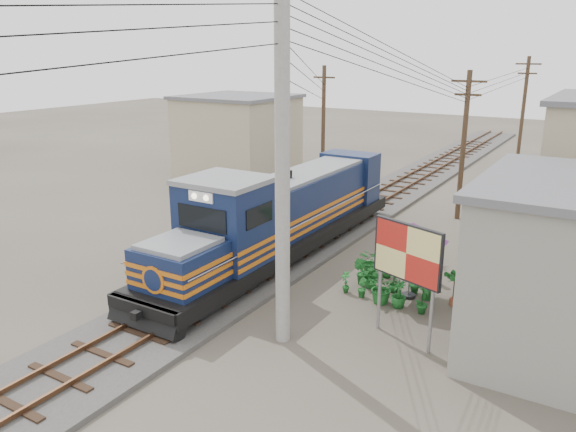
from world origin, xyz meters
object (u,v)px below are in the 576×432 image
Objects in this scene: market_umbrella at (413,232)px; vendor at (425,258)px; locomotive at (281,218)px; billboard at (407,256)px.

vendor is (-0.06, 1.81, -1.50)m from market_umbrella.
market_umbrella is at bearing 96.09° from vendor.
locomotive is 4.37× the size of billboard.
market_umbrella is (5.57, -0.94, 0.62)m from locomotive.
locomotive reaches higher than market_umbrella.
locomotive reaches higher than billboard.
billboard is at bearing 104.86° from vendor.
locomotive is at bearing 13.02° from vendor.
billboard is at bearing -73.93° from market_umbrella.
locomotive is at bearing 170.39° from market_umbrella.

